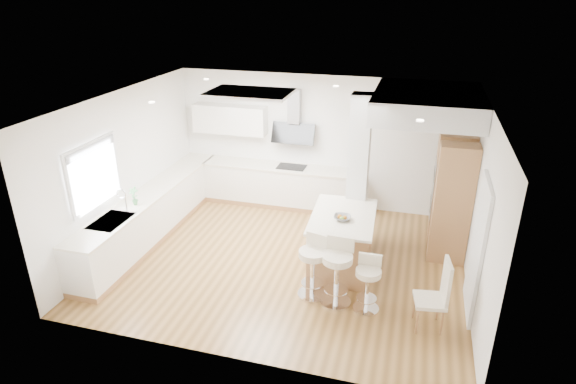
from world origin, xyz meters
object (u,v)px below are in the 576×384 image
(bar_stool_a, at_px, (313,263))
(bar_stool_b, at_px, (337,268))
(bar_stool_c, at_px, (368,281))
(peninsula, at_px, (342,240))
(dining_chair, at_px, (438,293))

(bar_stool_a, xyz_separation_m, bar_stool_b, (0.38, -0.09, 0.03))
(bar_stool_a, relative_size, bar_stool_b, 0.96)
(bar_stool_b, bearing_deg, bar_stool_a, 170.90)
(bar_stool_c, bearing_deg, peninsula, 116.54)
(bar_stool_b, distance_m, dining_chair, 1.45)
(bar_stool_a, bearing_deg, peninsula, 89.38)
(peninsula, bearing_deg, bar_stool_c, -65.38)
(bar_stool_b, bearing_deg, bar_stool_c, -2.57)
(dining_chair, bearing_deg, bar_stool_b, 162.60)
(bar_stool_b, height_order, dining_chair, dining_chair)
(bar_stool_a, distance_m, dining_chair, 1.84)
(bar_stool_c, xyz_separation_m, dining_chair, (0.97, -0.16, 0.09))
(peninsula, bearing_deg, dining_chair, -42.18)
(bar_stool_b, bearing_deg, dining_chair, -4.89)
(bar_stool_a, height_order, dining_chair, dining_chair)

